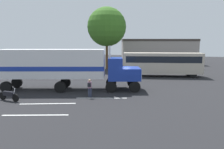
{
  "coord_description": "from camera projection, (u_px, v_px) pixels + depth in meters",
  "views": [
    {
      "loc": [
        5.65,
        -18.83,
        4.71
      ],
      "look_at": [
        -0.41,
        -0.25,
        1.6
      ],
      "focal_mm": 31.15,
      "sensor_mm": 36.0,
      "label": 1
    }
  ],
  "objects": [
    {
      "name": "person_bystander",
      "position": [
        90.0,
        87.0,
        17.2
      ],
      "size": [
        0.35,
        0.47,
        1.63
      ],
      "color": "#2D3347",
      "rests_on": "ground_plane"
    },
    {
      "name": "lane_stripe_mid",
      "position": [
        48.0,
        104.0,
        15.38
      ],
      "size": [
        4.18,
        1.69,
        0.01
      ],
      "primitive_type": "cube",
      "rotation": [
        0.0,
        0.0,
        0.36
      ],
      "color": "silver",
      "rests_on": "ground_plane"
    },
    {
      "name": "semi_truck",
      "position": [
        63.0,
        66.0,
        19.63
      ],
      "size": [
        14.21,
        6.89,
        4.5
      ],
      "color": "#193399",
      "rests_on": "ground_plane"
    },
    {
      "name": "parked_bus",
      "position": [
        162.0,
        62.0,
        28.07
      ],
      "size": [
        11.29,
        4.9,
        3.4
      ],
      "color": "#BFB29E",
      "rests_on": "ground_plane"
    },
    {
      "name": "lane_stripe_near",
      "position": [
        102.0,
        98.0,
        16.96
      ],
      "size": [
        4.24,
        1.48,
        0.01
      ],
      "primitive_type": "cube",
      "rotation": [
        0.0,
        0.0,
        0.31
      ],
      "color": "silver",
      "rests_on": "ground_plane"
    },
    {
      "name": "tree_left",
      "position": [
        107.0,
        27.0,
        35.45
      ],
      "size": [
        7.08,
        7.08,
        11.3
      ],
      "color": "brown",
      "rests_on": "ground_plane"
    },
    {
      "name": "parked_car",
      "position": [
        48.0,
        69.0,
        30.01
      ],
      "size": [
        4.68,
        3.87,
        1.57
      ],
      "color": "maroon",
      "rests_on": "ground_plane"
    },
    {
      "name": "motorcycle",
      "position": [
        9.0,
        95.0,
        16.11
      ],
      "size": [
        2.11,
        0.32,
        1.12
      ],
      "color": "black",
      "rests_on": "ground_plane"
    },
    {
      "name": "lane_stripe_far",
      "position": [
        35.0,
        115.0,
        12.91
      ],
      "size": [
        4.21,
        1.58,
        0.01
      ],
      "primitive_type": "cube",
      "rotation": [
        0.0,
        0.0,
        0.33
      ],
      "color": "silver",
      "rests_on": "ground_plane"
    },
    {
      "name": "building_backdrop",
      "position": [
        158.0,
        51.0,
        45.65
      ],
      "size": [
        17.98,
        11.1,
        5.75
      ],
      "color": "#9E938C",
      "rests_on": "ground_plane"
    },
    {
      "name": "ground_plane",
      "position": [
        116.0,
        90.0,
        20.15
      ],
      "size": [
        120.0,
        120.0,
        0.0
      ],
      "primitive_type": "plane",
      "color": "#232326"
    }
  ]
}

